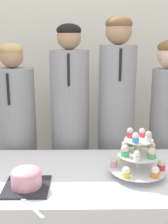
{
  "coord_description": "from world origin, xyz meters",
  "views": [
    {
      "loc": [
        -0.02,
        -1.14,
        1.51
      ],
      "look_at": [
        -0.0,
        0.4,
        1.12
      ],
      "focal_mm": 45.0,
      "sensor_mm": 36.0,
      "label": 1
    }
  ],
  "objects_px": {
    "student_2": "(116,133)",
    "student_0": "(17,147)",
    "student_1": "(70,138)",
    "cupcake_stand": "(138,156)",
    "student_3": "(165,140)",
    "cake_knife": "(26,202)",
    "round_cake": "(26,178)"
  },
  "relations": [
    {
      "from": "student_2",
      "to": "student_0",
      "type": "bearing_deg",
      "value": -180.0
    },
    {
      "from": "student_2",
      "to": "student_1",
      "type": "bearing_deg",
      "value": 180.0
    },
    {
      "from": "cupcake_stand",
      "to": "student_3",
      "type": "relative_size",
      "value": 0.21
    },
    {
      "from": "student_2",
      "to": "student_3",
      "type": "distance_m",
      "value": 0.39
    },
    {
      "from": "cake_knife",
      "to": "cupcake_stand",
      "type": "distance_m",
      "value": 0.66
    },
    {
      "from": "round_cake",
      "to": "cake_knife",
      "type": "height_order",
      "value": "round_cake"
    },
    {
      "from": "round_cake",
      "to": "student_2",
      "type": "bearing_deg",
      "value": 52.36
    },
    {
      "from": "round_cake",
      "to": "student_1",
      "type": "relative_size",
      "value": 0.15
    },
    {
      "from": "cake_knife",
      "to": "student_0",
      "type": "distance_m",
      "value": 0.89
    },
    {
      "from": "round_cake",
      "to": "student_3",
      "type": "distance_m",
      "value": 1.19
    },
    {
      "from": "student_1",
      "to": "student_0",
      "type": "bearing_deg",
      "value": -180.0
    },
    {
      "from": "round_cake",
      "to": "cake_knife",
      "type": "xyz_separation_m",
      "value": [
        0.02,
        -0.14,
        -0.05
      ]
    },
    {
      "from": "student_2",
      "to": "student_3",
      "type": "xyz_separation_m",
      "value": [
        0.39,
        -0.0,
        -0.06
      ]
    },
    {
      "from": "cupcake_stand",
      "to": "student_0",
      "type": "distance_m",
      "value": 1.03
    },
    {
      "from": "round_cake",
      "to": "student_2",
      "type": "xyz_separation_m",
      "value": [
        0.56,
        0.72,
        0.0
      ]
    },
    {
      "from": "student_1",
      "to": "student_3",
      "type": "xyz_separation_m",
      "value": [
        0.74,
        -0.0,
        -0.02
      ]
    },
    {
      "from": "round_cake",
      "to": "student_0",
      "type": "xyz_separation_m",
      "value": [
        -0.21,
        0.72,
        -0.11
      ]
    },
    {
      "from": "student_0",
      "to": "student_3",
      "type": "height_order",
      "value": "student_3"
    },
    {
      "from": "student_2",
      "to": "cake_knife",
      "type": "bearing_deg",
      "value": -121.95
    },
    {
      "from": "student_1",
      "to": "student_3",
      "type": "bearing_deg",
      "value": -0.0
    },
    {
      "from": "round_cake",
      "to": "student_1",
      "type": "bearing_deg",
      "value": 74.22
    },
    {
      "from": "student_0",
      "to": "cake_knife",
      "type": "bearing_deg",
      "value": -74.91
    },
    {
      "from": "cake_knife",
      "to": "student_3",
      "type": "xyz_separation_m",
      "value": [
        0.92,
        0.86,
        -0.0
      ]
    },
    {
      "from": "cake_knife",
      "to": "round_cake",
      "type": "bearing_deg",
      "value": 149.09
    },
    {
      "from": "cake_knife",
      "to": "student_3",
      "type": "bearing_deg",
      "value": 93.78
    },
    {
      "from": "round_cake",
      "to": "student_2",
      "type": "relative_size",
      "value": 0.14
    },
    {
      "from": "cupcake_stand",
      "to": "round_cake",
      "type": "bearing_deg",
      "value": -168.03
    },
    {
      "from": "cupcake_stand",
      "to": "student_3",
      "type": "bearing_deg",
      "value": 60.57
    },
    {
      "from": "student_0",
      "to": "student_1",
      "type": "relative_size",
      "value": 0.92
    },
    {
      "from": "student_1",
      "to": "student_3",
      "type": "distance_m",
      "value": 0.74
    },
    {
      "from": "round_cake",
      "to": "student_2",
      "type": "distance_m",
      "value": 0.91
    },
    {
      "from": "student_0",
      "to": "student_2",
      "type": "xyz_separation_m",
      "value": [
        0.77,
        0.0,
        0.11
      ]
    }
  ]
}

